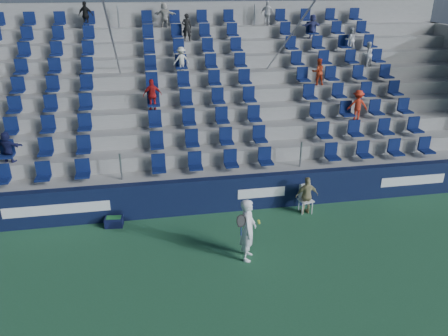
# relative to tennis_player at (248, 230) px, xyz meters

# --- Properties ---
(ground) EXTENTS (70.00, 70.00, 0.00)m
(ground) POSITION_rel_tennis_player_xyz_m (-0.42, -0.35, -0.91)
(ground) COLOR #29603D
(ground) RESTS_ON ground
(sponsor_wall) EXTENTS (24.00, 0.32, 1.20)m
(sponsor_wall) POSITION_rel_tennis_player_xyz_m (-0.42, 2.80, -0.31)
(sponsor_wall) COLOR #0F1737
(sponsor_wall) RESTS_ON ground
(grandstand) EXTENTS (24.00, 8.17, 6.63)m
(grandstand) POSITION_rel_tennis_player_xyz_m (-0.42, 7.89, 1.23)
(grandstand) COLOR #9A9A95
(grandstand) RESTS_ON ground
(tennis_player) EXTENTS (0.71, 0.76, 1.82)m
(tennis_player) POSITION_rel_tennis_player_xyz_m (0.00, 0.00, 0.00)
(tennis_player) COLOR white
(tennis_player) RESTS_ON ground
(line_judge_chair) EXTENTS (0.50, 0.52, 0.96)m
(line_judge_chair) POSITION_rel_tennis_player_xyz_m (2.48, 2.30, -0.37)
(line_judge_chair) COLOR white
(line_judge_chair) RESTS_ON ground
(line_judge) EXTENTS (0.76, 0.34, 1.29)m
(line_judge) POSITION_rel_tennis_player_xyz_m (2.48, 2.15, -0.27)
(line_judge) COLOR tan
(line_judge) RESTS_ON ground
(ball_bin) EXTENTS (0.59, 0.41, 0.31)m
(ball_bin) POSITION_rel_tennis_player_xyz_m (-3.74, 2.40, -0.74)
(ball_bin) COLOR #0E1336
(ball_bin) RESTS_ON ground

